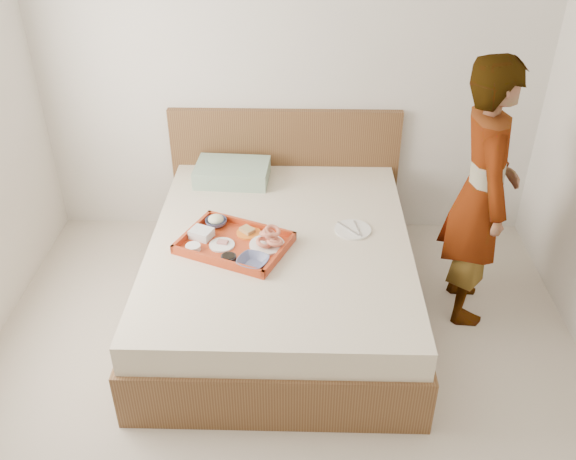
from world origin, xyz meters
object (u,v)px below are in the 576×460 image
at_px(dinner_plate, 353,230).
at_px(person, 481,194).
at_px(tray, 235,243).
at_px(bed, 280,273).

height_order(dinner_plate, person, person).
relative_size(tray, person, 0.37).
bearing_deg(person, dinner_plate, 88.23).
distance_m(tray, dinner_plate, 0.73).
bearing_deg(tray, bed, 44.34).
bearing_deg(person, bed, 94.05).
bearing_deg(tray, person, 28.83).
xyz_separation_m(dinner_plate, person, (0.72, -0.05, 0.29)).
bearing_deg(dinner_plate, tray, -164.76).
distance_m(bed, person, 1.29).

